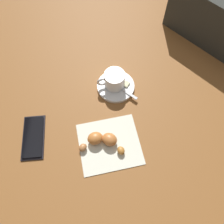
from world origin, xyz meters
TOP-DOWN VIEW (x-y plane):
  - ground_plane at (0.00, 0.00)m, footprint 1.80×1.80m
  - saucer at (0.09, -0.02)m, footprint 0.12×0.12m
  - espresso_cup at (0.09, -0.01)m, footprint 0.07×0.09m
  - teaspoon at (0.09, -0.02)m, footprint 0.09×0.11m
  - sugar_packet at (0.10, -0.03)m, footprint 0.05×0.06m
  - napkin at (-0.11, 0.00)m, footprint 0.20×0.21m
  - croissant at (-0.11, 0.02)m, footprint 0.07×0.14m
  - cell_phone at (-0.10, 0.23)m, footprint 0.15×0.08m
  - laptop_bag at (0.31, -0.36)m, footprint 0.33×0.34m

SIDE VIEW (x-z plane):
  - ground_plane at x=0.00m, z-range 0.00..0.00m
  - napkin at x=-0.11m, z-range 0.00..0.00m
  - cell_phone at x=-0.10m, z-range 0.00..0.01m
  - saucer at x=0.09m, z-range 0.00..0.01m
  - teaspoon at x=0.09m, z-range 0.01..0.02m
  - sugar_packet at x=0.10m, z-range 0.01..0.02m
  - croissant at x=-0.11m, z-range 0.00..0.03m
  - espresso_cup at x=0.09m, z-range 0.01..0.07m
  - laptop_bag at x=0.31m, z-range 0.00..0.18m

